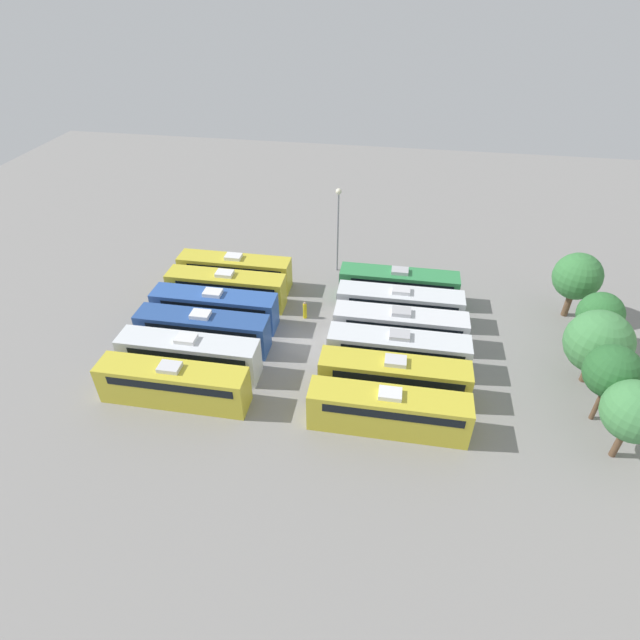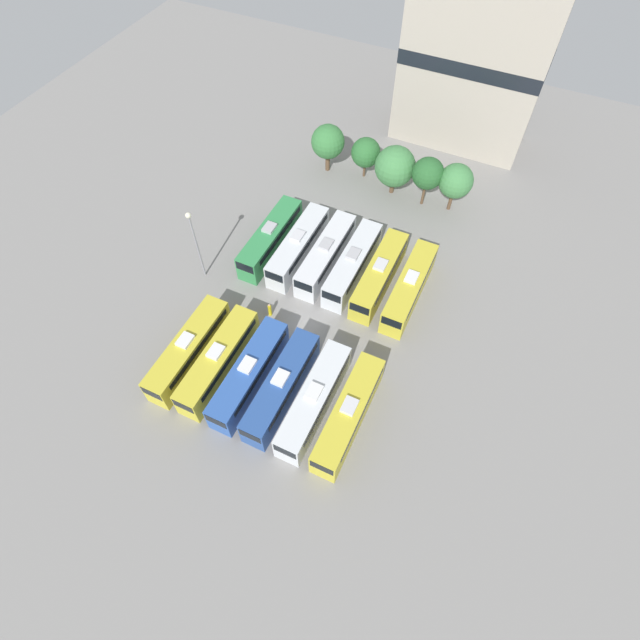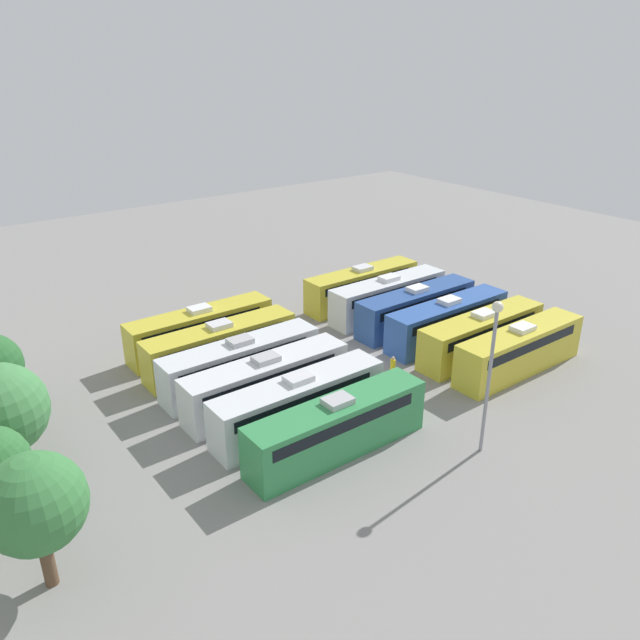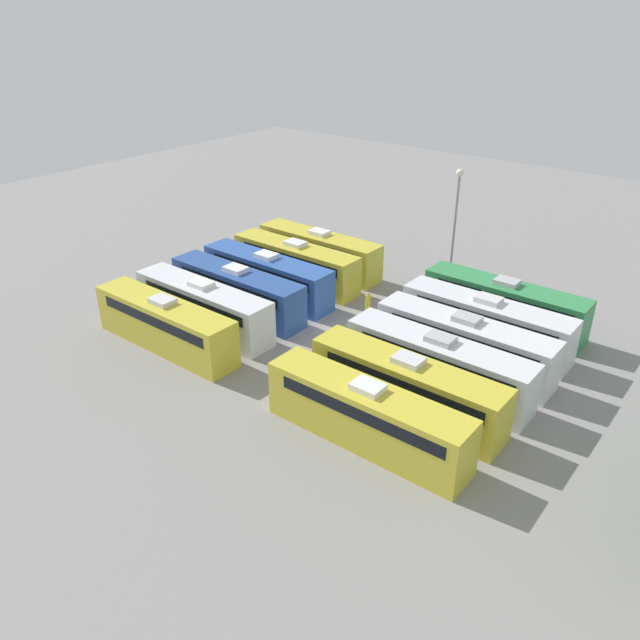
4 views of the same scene
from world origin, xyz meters
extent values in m
plane|color=gray|center=(0.00, 0.00, 0.00)|extent=(114.32, 114.32, 0.00)
cube|color=gold|center=(-8.38, -8.44, 1.59)|extent=(2.41, 11.33, 3.18)
cube|color=black|center=(-8.38, -8.16, 2.48)|extent=(2.45, 9.63, 0.70)
cube|color=black|center=(-8.38, -14.09, 2.48)|extent=(2.12, 0.08, 1.11)
cube|color=white|center=(-8.38, -8.44, 3.36)|extent=(1.20, 1.60, 0.35)
cube|color=gold|center=(-5.11, -8.27, 1.59)|extent=(2.41, 11.33, 3.18)
cube|color=black|center=(-5.11, -7.99, 2.48)|extent=(2.45, 9.63, 0.70)
cube|color=black|center=(-5.11, -13.92, 2.48)|extent=(2.12, 0.08, 1.11)
cube|color=white|center=(-5.11, -8.27, 3.36)|extent=(1.20, 1.60, 0.35)
cube|color=#2D56A8|center=(-1.75, -8.26, 1.59)|extent=(2.41, 11.33, 3.18)
cube|color=black|center=(-1.75, -7.97, 2.48)|extent=(2.45, 9.63, 0.70)
cube|color=black|center=(-1.75, -13.91, 2.48)|extent=(2.12, 0.08, 1.11)
cube|color=white|center=(-1.75, -8.26, 3.36)|extent=(1.20, 1.60, 0.35)
cube|color=#284C93|center=(1.59, -8.15, 1.59)|extent=(2.41, 11.33, 3.18)
cube|color=black|center=(1.59, -7.86, 2.48)|extent=(2.45, 9.63, 0.70)
cube|color=black|center=(1.59, -13.80, 2.48)|extent=(2.12, 0.08, 1.11)
cube|color=white|center=(1.59, -8.15, 3.36)|extent=(1.20, 1.60, 0.35)
cube|color=silver|center=(4.91, -8.09, 1.59)|extent=(2.41, 11.33, 3.18)
cube|color=black|center=(4.91, -7.81, 2.48)|extent=(2.45, 9.63, 0.70)
cube|color=black|center=(4.91, -13.75, 2.48)|extent=(2.12, 0.08, 1.11)
cube|color=white|center=(4.91, -8.09, 3.36)|extent=(1.20, 1.60, 0.35)
cube|color=gold|center=(8.27, -8.02, 1.59)|extent=(2.41, 11.33, 3.18)
cube|color=black|center=(8.27, -7.73, 2.48)|extent=(2.45, 9.63, 0.70)
cube|color=black|center=(8.27, -13.67, 2.48)|extent=(2.12, 0.08, 1.11)
cube|color=silver|center=(8.27, -8.02, 3.36)|extent=(1.20, 1.60, 0.35)
cube|color=#338C4C|center=(-8.35, 8.03, 1.59)|extent=(2.41, 11.33, 3.18)
cube|color=black|center=(-8.35, 8.31, 2.48)|extent=(2.45, 9.63, 0.70)
cube|color=black|center=(-8.35, 2.38, 2.48)|extent=(2.12, 0.08, 1.11)
cube|color=#B2B2B7|center=(-8.35, 8.03, 3.36)|extent=(1.20, 1.60, 0.35)
cube|color=silver|center=(-4.94, 8.27, 1.59)|extent=(2.41, 11.33, 3.18)
cube|color=black|center=(-4.94, 8.55, 2.48)|extent=(2.45, 9.63, 0.70)
cube|color=black|center=(-4.94, 2.62, 2.48)|extent=(2.12, 0.08, 1.11)
cube|color=silver|center=(-4.94, 8.27, 3.36)|extent=(1.20, 1.60, 0.35)
cube|color=silver|center=(-1.59, 8.42, 1.59)|extent=(2.41, 11.33, 3.18)
cube|color=black|center=(-1.59, 8.70, 2.48)|extent=(2.45, 9.63, 0.70)
cube|color=black|center=(-1.59, 2.77, 2.48)|extent=(2.12, 0.08, 1.11)
cube|color=#B2B2B7|center=(-1.59, 8.42, 3.36)|extent=(1.20, 1.60, 0.35)
cube|color=silver|center=(1.65, 8.40, 1.59)|extent=(2.41, 11.33, 3.18)
cube|color=black|center=(1.65, 8.68, 2.48)|extent=(2.45, 9.63, 0.70)
cube|color=black|center=(1.65, 2.75, 2.48)|extent=(2.12, 0.08, 1.11)
cube|color=#B2B2B7|center=(1.65, 8.40, 3.36)|extent=(1.20, 1.60, 0.35)
cube|color=gold|center=(4.83, 8.21, 1.59)|extent=(2.41, 11.33, 3.18)
cube|color=black|center=(4.83, 8.50, 2.48)|extent=(2.45, 9.63, 0.70)
cube|color=black|center=(4.83, 2.56, 2.48)|extent=(2.12, 0.08, 1.11)
cube|color=silver|center=(4.83, 8.21, 3.36)|extent=(1.20, 1.60, 0.35)
cube|color=gold|center=(8.34, 8.00, 1.59)|extent=(2.41, 11.33, 3.18)
cube|color=black|center=(8.34, 8.29, 2.48)|extent=(2.45, 9.63, 0.70)
cube|color=black|center=(8.34, 2.35, 2.48)|extent=(2.12, 0.08, 1.11)
cube|color=white|center=(8.34, 8.00, 3.36)|extent=(1.20, 1.60, 0.35)
cylinder|color=gold|center=(-3.95, -0.37, 0.77)|extent=(0.36, 0.36, 1.54)
sphere|color=tan|center=(-3.95, -0.37, 1.66)|extent=(0.24, 0.24, 0.24)
cylinder|color=gray|center=(-13.19, 1.36, 4.36)|extent=(0.20, 0.20, 8.71)
sphere|color=#EAE5C6|center=(-13.19, 1.36, 8.89)|extent=(0.60, 0.60, 0.60)
camera|label=1|loc=(33.32, 7.33, 27.62)|focal=28.00mm
camera|label=2|loc=(13.91, -25.92, 42.77)|focal=28.00mm
camera|label=3|loc=(-31.53, 26.73, 21.05)|focal=35.00mm
camera|label=4|loc=(30.19, 22.38, 20.42)|focal=35.00mm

